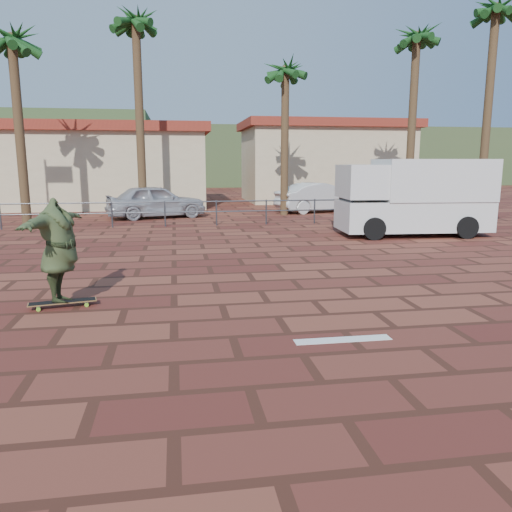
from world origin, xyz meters
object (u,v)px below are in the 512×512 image
at_px(car_silver, 156,201).
at_px(campervan, 414,196).
at_px(longboard, 63,302).
at_px(skateboarder, 59,250).
at_px(car_white, 320,198).

bearing_deg(car_silver, campervan, -142.84).
relative_size(longboard, campervan, 0.23).
height_order(skateboarder, car_silver, skateboarder).
distance_m(longboard, car_silver, 14.09).
relative_size(skateboarder, car_white, 0.50).
height_order(longboard, car_silver, car_silver).
bearing_deg(car_white, car_silver, 84.54).
bearing_deg(longboard, car_white, 48.16).
xyz_separation_m(skateboarder, car_silver, (1.14, 14.03, -0.26)).
distance_m(skateboarder, car_white, 17.88).
height_order(campervan, car_white, campervan).
xyz_separation_m(longboard, campervan, (10.03, 7.21, 1.26)).
bearing_deg(car_silver, car_white, -95.71).
distance_m(longboard, car_white, 17.89).
relative_size(skateboarder, campervan, 0.43).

